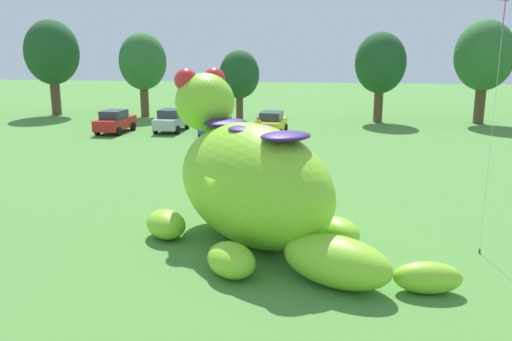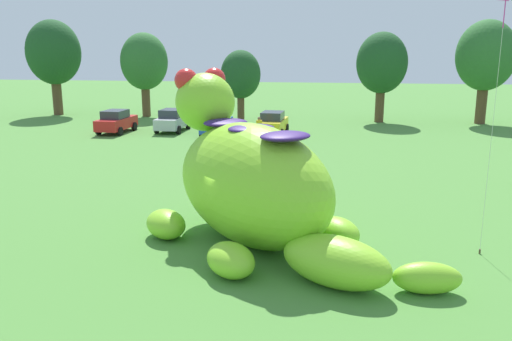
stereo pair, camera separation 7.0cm
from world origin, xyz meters
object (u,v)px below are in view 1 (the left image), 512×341
Objects in this scene: car_red at (115,121)px; car_yellow at (272,123)px; spectator_near_inflatable at (258,129)px; giant_inflatable_creature at (252,182)px; car_silver at (171,120)px; car_blue at (215,123)px.

car_yellow is (11.85, 0.75, 0.00)m from car_red.
car_yellow is 2.46× the size of spectator_near_inflatable.
car_silver is at bearing 113.22° from giant_inflatable_creature.
giant_inflatable_creature is at bearing -66.78° from car_silver.
car_blue is 2.40× the size of spectator_near_inflatable.
car_red is 1.01× the size of car_silver.
car_red and car_silver have the same top height.
car_yellow reaches higher than spectator_near_inflatable.
giant_inflatable_creature reaches higher than spectator_near_inflatable.
spectator_near_inflatable is at bearing 97.29° from giant_inflatable_creature.
giant_inflatable_creature reaches higher than car_red.
spectator_near_inflatable is (-2.43, 19.02, -1.22)m from giant_inflatable_creature.
car_blue is 4.16m from car_yellow.
spectator_near_inflatable is at bearing -11.31° from car_red.
spectator_near_inflatable is at bearing -25.69° from car_silver.
car_silver reaches higher than spectator_near_inflatable.
car_silver is at bearing 176.59° from car_yellow.
car_red is (-13.68, 21.27, -1.21)m from giant_inflatable_creature.
giant_inflatable_creature is 2.47× the size of car_blue.
car_yellow is (-1.83, 22.02, -1.21)m from giant_inflatable_creature.
giant_inflatable_creature is 2.42× the size of car_yellow.
car_yellow is (4.11, 0.67, 0.00)m from car_blue.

